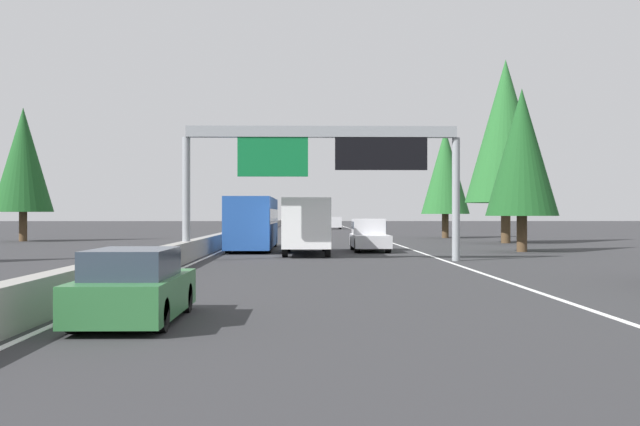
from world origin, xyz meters
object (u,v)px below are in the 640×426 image
(pickup_distant_a, at_px, (369,235))
(conifer_right_near, at_px, (522,152))
(sign_gantry_overhead, at_px, (325,154))
(conifer_right_far, at_px, (445,172))
(sedan_far_center, at_px, (306,223))
(sedan_far_left, at_px, (134,288))
(minivan_distant_b, at_px, (334,222))
(conifer_left_near, at_px, (23,160))
(conifer_right_mid, at_px, (506,131))
(box_truck_mid_left, at_px, (306,224))
(bus_far_right, at_px, (253,221))

(pickup_distant_a, bearing_deg, conifer_right_near, -97.87)
(sign_gantry_overhead, xyz_separation_m, conifer_right_far, (32.79, -11.52, 1.02))
(conifer_right_near, xyz_separation_m, conifer_right_far, (24.57, -0.16, 0.28))
(pickup_distant_a, bearing_deg, conifer_right_far, -20.48)
(sedan_far_center, relative_size, conifer_right_near, 0.47)
(sedan_far_center, height_order, conifer_right_near, conifer_right_near)
(conifer_right_near, bearing_deg, sign_gantry_overhead, 125.89)
(sedan_far_left, bearing_deg, conifer_right_far, -16.88)
(minivan_distant_b, distance_m, conifer_left_near, 54.31)
(pickup_distant_a, height_order, conifer_right_mid, conifer_right_mid)
(box_truck_mid_left, height_order, minivan_distant_b, box_truck_mid_left)
(bus_far_right, relative_size, sedan_far_center, 2.61)
(bus_far_right, height_order, minivan_distant_b, bus_far_right)
(sign_gantry_overhead, distance_m, pickup_distant_a, 10.58)
(conifer_right_far, bearing_deg, pickup_distant_a, 159.52)
(sign_gantry_overhead, xyz_separation_m, sedan_far_left, (-19.40, 4.32, -4.21))
(conifer_right_near, distance_m, conifer_right_far, 24.57)
(sign_gantry_overhead, bearing_deg, conifer_right_far, -19.36)
(sign_gantry_overhead, xyz_separation_m, box_truck_mid_left, (5.78, 0.87, -3.28))
(sedan_far_left, relative_size, conifer_right_mid, 0.33)
(sedan_far_center, height_order, pickup_distant_a, pickup_distant_a)
(bus_far_right, bearing_deg, sedan_far_center, -2.62)
(conifer_left_near, bearing_deg, conifer_right_mid, -96.73)
(sedan_far_center, xyz_separation_m, conifer_right_far, (-49.54, -12.33, 5.23))
(sign_gantry_overhead, height_order, box_truck_mid_left, sign_gantry_overhead)
(conifer_right_far, xyz_separation_m, conifer_left_near, (-7.53, 34.57, 0.46))
(conifer_right_mid, distance_m, conifer_left_near, 37.14)
(box_truck_mid_left, bearing_deg, sedan_far_center, -0.04)
(minivan_distant_b, xyz_separation_m, pickup_distant_a, (-63.17, 0.29, -0.04))
(sedan_far_left, bearing_deg, pickup_distant_a, -13.85)
(bus_far_right, bearing_deg, minivan_distant_b, -6.64)
(pickup_distant_a, xyz_separation_m, conifer_right_mid, (11.51, -11.01, 7.30))
(sedan_far_left, distance_m, bus_far_right, 30.62)
(pickup_distant_a, relative_size, conifer_left_near, 0.53)
(sedan_far_center, bearing_deg, minivan_distant_b, -158.28)
(bus_far_right, bearing_deg, sedan_far_left, 179.53)
(box_truck_mid_left, xyz_separation_m, minivan_distant_b, (66.79, -3.95, -0.66))
(sedan_far_center, distance_m, conifer_right_mid, 63.57)
(sign_gantry_overhead, relative_size, conifer_left_near, 1.21)
(sedan_far_center, distance_m, pickup_distant_a, 73.01)
(bus_far_right, xyz_separation_m, pickup_distant_a, (-1.80, -6.85, -0.80))
(sedan_far_left, bearing_deg, conifer_left_near, 22.75)
(conifer_right_far, bearing_deg, conifer_left_near, 102.28)
(pickup_distant_a, distance_m, conifer_right_near, 9.86)
(sedan_far_center, xyz_separation_m, conifer_left_near, (-57.06, 22.23, 5.69))
(sedan_far_center, bearing_deg, conifer_left_near, 158.72)
(minivan_distant_b, bearing_deg, conifer_right_mid, -168.28)
(sign_gantry_overhead, distance_m, conifer_right_mid, 25.27)
(bus_far_right, bearing_deg, conifer_right_mid, -61.45)
(conifer_right_mid, bearing_deg, conifer_left_near, 83.27)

